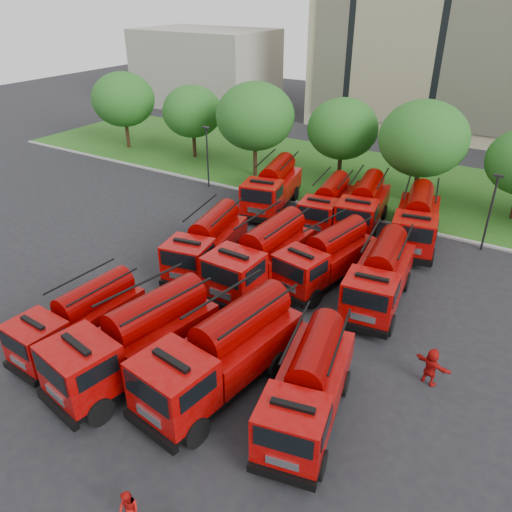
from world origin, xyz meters
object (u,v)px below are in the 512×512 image
(fire_truck_2, at_px, (222,352))
(firefighter_4, at_px, (180,273))
(firefighter_2, at_px, (306,428))
(fire_truck_6, at_px, (325,257))
(fire_truck_1, at_px, (136,340))
(fire_truck_7, at_px, (380,276))
(firefighter_3, at_px, (326,389))
(firefighter_5, at_px, (428,382))
(fire_truck_4, at_px, (207,242))
(fire_truck_0, at_px, (79,319))
(fire_truck_5, at_px, (261,256))
(fire_truck_8, at_px, (273,187))
(fire_truck_3, at_px, (308,386))
(fire_truck_9, at_px, (328,204))
(fire_truck_10, at_px, (364,205))
(fire_truck_11, at_px, (417,220))

(fire_truck_2, height_order, firefighter_4, fire_truck_2)
(firefighter_2, bearing_deg, fire_truck_6, 32.65)
(fire_truck_1, xyz_separation_m, fire_truck_7, (7.05, 10.92, -0.12))
(fire_truck_1, height_order, fire_truck_6, fire_truck_1)
(firefighter_2, xyz_separation_m, firefighter_3, (-0.23, 2.35, 0.00))
(firefighter_3, relative_size, firefighter_5, 0.92)
(fire_truck_2, distance_m, fire_truck_4, 10.52)
(fire_truck_0, bearing_deg, firefighter_3, 19.90)
(fire_truck_0, bearing_deg, firefighter_5, 25.60)
(fire_truck_4, bearing_deg, fire_truck_5, -10.84)
(fire_truck_2, xyz_separation_m, fire_truck_8, (-7.98, 17.97, -0.09))
(fire_truck_4, relative_size, fire_truck_6, 1.02)
(fire_truck_3, xyz_separation_m, fire_truck_9, (-6.99, 17.11, -0.03))
(fire_truck_1, bearing_deg, fire_truck_0, -170.42)
(fire_truck_3, bearing_deg, fire_truck_2, 173.43)
(fire_truck_6, bearing_deg, fire_truck_1, -97.45)
(fire_truck_2, relative_size, fire_truck_6, 1.14)
(fire_truck_6, height_order, firefighter_3, fire_truck_6)
(fire_truck_1, xyz_separation_m, fire_truck_10, (2.85, 19.54, -0.11))
(fire_truck_10, relative_size, firefighter_5, 4.30)
(fire_truck_0, distance_m, fire_truck_2, 7.42)
(fire_truck_8, xyz_separation_m, firefighter_2, (12.03, -18.19, -1.75))
(fire_truck_4, bearing_deg, fire_truck_0, -104.08)
(fire_truck_3, distance_m, fire_truck_5, 10.24)
(fire_truck_6, bearing_deg, fire_truck_10, 106.29)
(fire_truck_0, height_order, firefighter_3, fire_truck_0)
(fire_truck_2, distance_m, fire_truck_9, 17.77)
(fire_truck_5, bearing_deg, fire_truck_2, -67.86)
(firefighter_3, height_order, firefighter_4, firefighter_3)
(firefighter_5, bearing_deg, fire_truck_0, 39.60)
(fire_truck_2, relative_size, firefighter_5, 4.68)
(fire_truck_2, distance_m, fire_truck_11, 18.00)
(fire_truck_0, bearing_deg, fire_truck_10, 75.00)
(fire_truck_4, relative_size, firefighter_2, 4.35)
(fire_truck_7, height_order, firefighter_5, fire_truck_7)
(fire_truck_2, height_order, firefighter_3, fire_truck_2)
(fire_truck_10, distance_m, firefighter_4, 13.79)
(fire_truck_2, distance_m, firefighter_2, 4.45)
(fire_truck_0, xyz_separation_m, fire_truck_11, (10.31, 18.93, 0.22))
(fire_truck_1, height_order, firefighter_5, fire_truck_1)
(fire_truck_0, xyz_separation_m, fire_truck_4, (0.54, 9.23, 0.14))
(fire_truck_1, height_order, firefighter_2, fire_truck_1)
(fire_truck_5, distance_m, firefighter_4, 5.32)
(firefighter_5, bearing_deg, fire_truck_1, 45.91)
(firefighter_5, bearing_deg, firefighter_2, 73.72)
(fire_truck_9, bearing_deg, fire_truck_2, -87.34)
(firefighter_3, xyz_separation_m, firefighter_4, (-11.57, 4.38, 0.00))
(fire_truck_5, xyz_separation_m, fire_truck_11, (5.98, 9.71, -0.08))
(firefighter_2, relative_size, firefighter_3, 1.06)
(fire_truck_5, relative_size, firefighter_4, 5.38)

